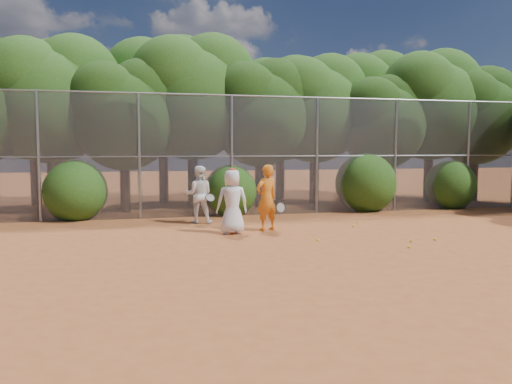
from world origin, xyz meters
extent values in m
plane|color=#994B22|center=(0.00, 0.00, 0.00)|extent=(80.00, 80.00, 0.00)
cylinder|color=gray|center=(-7.00, 6.00, 2.00)|extent=(0.09, 0.09, 4.00)
cylinder|color=gray|center=(-4.00, 6.00, 2.00)|extent=(0.09, 0.09, 4.00)
cylinder|color=gray|center=(-1.00, 6.00, 2.00)|extent=(0.09, 0.09, 4.00)
cylinder|color=gray|center=(2.00, 6.00, 2.00)|extent=(0.09, 0.09, 4.00)
cylinder|color=gray|center=(5.00, 6.00, 2.00)|extent=(0.09, 0.09, 4.00)
cylinder|color=gray|center=(8.00, 6.00, 2.00)|extent=(0.09, 0.09, 4.00)
cylinder|color=gray|center=(0.00, 6.00, 4.00)|extent=(20.00, 0.05, 0.05)
cylinder|color=gray|center=(0.00, 6.00, 2.00)|extent=(20.00, 0.04, 0.04)
cube|color=slate|center=(0.00, 6.00, 2.00)|extent=(20.00, 0.02, 4.00)
cylinder|color=black|center=(-7.00, 8.50, 1.26)|extent=(0.38, 0.38, 2.52)
sphere|color=#204611|center=(-7.00, 8.50, 3.73)|extent=(4.03, 4.03, 4.03)
sphere|color=#204611|center=(-6.19, 8.90, 4.74)|extent=(3.23, 3.23, 3.23)
sphere|color=#204611|center=(-7.71, 8.20, 4.54)|extent=(3.02, 3.02, 3.02)
cylinder|color=black|center=(-4.50, 7.80, 1.08)|extent=(0.36, 0.36, 2.17)
sphere|color=black|center=(-4.50, 7.80, 3.21)|extent=(3.47, 3.47, 3.47)
sphere|color=black|center=(-3.81, 8.15, 4.08)|extent=(2.78, 2.78, 2.78)
sphere|color=black|center=(-5.11, 7.54, 3.91)|extent=(2.60, 2.60, 2.60)
cylinder|color=black|center=(-2.00, 8.80, 1.33)|extent=(0.39, 0.39, 2.66)
sphere|color=#204611|center=(-2.00, 8.80, 3.94)|extent=(4.26, 4.26, 4.26)
sphere|color=#204611|center=(-1.15, 9.23, 5.00)|extent=(3.40, 3.40, 3.40)
sphere|color=#204611|center=(-2.74, 8.48, 4.79)|extent=(3.19, 3.19, 3.19)
cylinder|color=black|center=(0.50, 8.20, 1.14)|extent=(0.37, 0.37, 2.27)
sphere|color=black|center=(0.50, 8.20, 3.37)|extent=(3.64, 3.64, 3.64)
sphere|color=black|center=(1.23, 8.56, 4.28)|extent=(2.91, 2.91, 2.91)
sphere|color=black|center=(-0.14, 7.93, 4.10)|extent=(2.73, 2.73, 2.73)
cylinder|color=black|center=(3.00, 9.00, 1.22)|extent=(0.38, 0.38, 2.45)
sphere|color=#204611|center=(3.00, 9.00, 3.63)|extent=(3.92, 3.92, 3.92)
sphere|color=#204611|center=(3.78, 9.39, 4.61)|extent=(3.14, 3.14, 3.14)
sphere|color=#204611|center=(2.31, 8.71, 4.41)|extent=(2.94, 2.94, 2.94)
cylinder|color=black|center=(5.50, 8.00, 1.05)|extent=(0.36, 0.36, 2.10)
sphere|color=black|center=(5.50, 8.00, 3.11)|extent=(3.36, 3.36, 3.36)
sphere|color=black|center=(6.17, 8.34, 3.95)|extent=(2.69, 2.69, 2.69)
sphere|color=black|center=(4.91, 7.75, 3.78)|extent=(2.52, 2.52, 2.52)
cylinder|color=black|center=(8.00, 8.60, 1.29)|extent=(0.39, 0.39, 2.59)
sphere|color=#204611|center=(8.00, 8.60, 3.83)|extent=(4.14, 4.14, 4.14)
sphere|color=#204611|center=(8.83, 9.01, 4.87)|extent=(3.32, 3.32, 3.32)
sphere|color=#204611|center=(7.27, 8.29, 4.66)|extent=(3.11, 3.11, 3.11)
cylinder|color=black|center=(10.00, 8.30, 1.15)|extent=(0.37, 0.37, 2.31)
sphere|color=black|center=(10.00, 8.30, 3.42)|extent=(3.70, 3.70, 3.70)
sphere|color=black|center=(10.74, 8.67, 4.34)|extent=(2.96, 2.96, 2.96)
sphere|color=black|center=(9.35, 8.02, 4.16)|extent=(2.77, 2.77, 2.77)
cylinder|color=black|center=(-8.00, 10.80, 1.31)|extent=(0.39, 0.39, 2.62)
sphere|color=#204611|center=(-8.00, 10.80, 3.88)|extent=(4.20, 4.20, 4.20)
sphere|color=#204611|center=(-7.16, 11.22, 4.94)|extent=(3.36, 3.36, 3.36)
sphere|color=#204611|center=(-8.73, 10.49, 4.72)|extent=(3.15, 3.15, 3.15)
cylinder|color=black|center=(-3.00, 11.00, 1.40)|extent=(0.40, 0.40, 2.80)
sphere|color=#204611|center=(-3.00, 11.00, 4.14)|extent=(4.48, 4.48, 4.48)
sphere|color=#204611|center=(-2.10, 11.45, 5.26)|extent=(3.58, 3.58, 3.58)
sphere|color=#204611|center=(-3.78, 10.66, 5.04)|extent=(3.36, 3.36, 3.36)
cylinder|color=black|center=(2.00, 10.60, 1.26)|extent=(0.38, 0.38, 2.52)
sphere|color=#204611|center=(2.00, 10.60, 3.73)|extent=(4.03, 4.03, 4.03)
sphere|color=#204611|center=(2.81, 11.00, 4.74)|extent=(3.23, 3.23, 3.23)
sphere|color=#204611|center=(1.29, 10.30, 4.54)|extent=(3.02, 3.02, 3.02)
cylinder|color=black|center=(6.50, 11.20, 1.36)|extent=(0.40, 0.40, 2.73)
sphere|color=#204611|center=(6.50, 11.20, 4.04)|extent=(4.37, 4.37, 4.37)
sphere|color=#204611|center=(7.37, 11.64, 5.13)|extent=(3.49, 3.49, 3.49)
sphere|color=#204611|center=(5.74, 10.87, 4.91)|extent=(3.28, 3.28, 3.28)
sphere|color=#204611|center=(-6.00, 6.30, 1.00)|extent=(2.00, 2.00, 2.00)
sphere|color=#204611|center=(-1.00, 6.30, 0.90)|extent=(1.80, 1.80, 1.80)
sphere|color=#204611|center=(4.00, 6.30, 1.10)|extent=(2.20, 2.20, 2.20)
sphere|color=#204611|center=(7.50, 6.30, 0.95)|extent=(1.90, 1.90, 1.90)
imported|color=orange|center=(-0.63, 2.80, 0.91)|extent=(0.78, 0.66, 1.82)
torus|color=black|center=(-0.28, 2.60, 0.65)|extent=(0.31, 0.14, 0.30)
cylinder|color=black|center=(-0.34, 2.81, 0.62)|extent=(0.10, 0.28, 0.07)
imported|color=white|center=(-1.64, 2.53, 0.86)|extent=(0.85, 0.56, 1.72)
ellipsoid|color=#AE2818|center=(-1.64, 2.53, 1.68)|extent=(0.22, 0.22, 0.13)
sphere|color=yellow|center=(-1.34, 2.33, 0.85)|extent=(0.07, 0.07, 0.07)
imported|color=white|center=(-2.28, 4.60, 0.87)|extent=(0.94, 0.79, 1.74)
torus|color=black|center=(-1.98, 4.30, 0.80)|extent=(0.33, 0.25, 0.25)
cylinder|color=black|center=(-2.00, 4.46, 0.66)|extent=(0.06, 0.24, 0.21)
sphere|color=yellow|center=(2.32, 0.31, 0.03)|extent=(0.07, 0.07, 0.07)
sphere|color=yellow|center=(1.95, 2.78, 0.03)|extent=(0.07, 0.07, 0.07)
sphere|color=yellow|center=(1.90, -0.31, 0.03)|extent=(0.07, 0.07, 0.07)
sphere|color=yellow|center=(3.02, 0.39, 0.03)|extent=(0.07, 0.07, 0.07)
sphere|color=yellow|center=(0.19, 0.96, 0.03)|extent=(0.07, 0.07, 0.07)
sphere|color=yellow|center=(2.38, 3.45, 0.03)|extent=(0.07, 0.07, 0.07)
camera|label=1|loc=(-4.05, -10.36, 2.26)|focal=35.00mm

